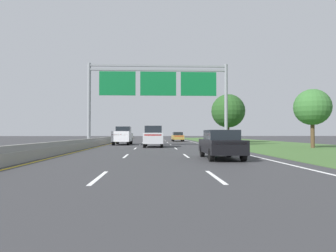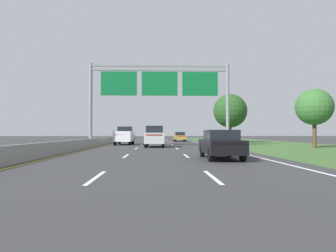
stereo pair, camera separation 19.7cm
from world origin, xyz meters
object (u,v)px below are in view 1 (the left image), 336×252
(car_silver_centre_lane_suv, at_px, (154,136))
(car_gold_right_lane_sedan, at_px, (178,137))
(roadside_tree_mid, at_px, (312,107))
(pickup_truck_white, at_px, (123,136))
(roadside_tree_far, at_px, (228,111))
(overhead_sign_gantry, at_px, (158,87))
(car_black_right_lane_sedan, at_px, (221,144))

(car_silver_centre_lane_suv, distance_m, car_gold_right_lane_sedan, 21.10)
(car_gold_right_lane_sedan, relative_size, roadside_tree_mid, 0.80)
(pickup_truck_white, relative_size, roadside_tree_far, 0.76)
(pickup_truck_white, relative_size, car_gold_right_lane_sedan, 1.23)
(overhead_sign_gantry, bearing_deg, car_silver_centre_lane_suv, -105.47)
(car_silver_centre_lane_suv, bearing_deg, roadside_tree_mid, -99.57)
(car_black_right_lane_sedan, height_order, roadside_tree_mid, roadside_tree_mid)
(overhead_sign_gantry, bearing_deg, roadside_tree_mid, -17.61)
(car_black_right_lane_sedan, bearing_deg, roadside_tree_far, -14.13)
(car_gold_right_lane_sedan, bearing_deg, roadside_tree_mid, -155.95)
(car_silver_centre_lane_suv, relative_size, roadside_tree_far, 0.67)
(car_gold_right_lane_sedan, distance_m, roadside_tree_far, 10.79)
(pickup_truck_white, bearing_deg, roadside_tree_mid, -115.43)
(overhead_sign_gantry, xyz_separation_m, car_black_right_lane_sedan, (3.22, -16.03, -5.49))
(overhead_sign_gantry, xyz_separation_m, roadside_tree_far, (10.39, 11.54, -1.66))
(car_silver_centre_lane_suv, height_order, car_gold_right_lane_sedan, car_silver_centre_lane_suv)
(car_silver_centre_lane_suv, relative_size, car_black_right_lane_sedan, 1.07)
(roadside_tree_mid, bearing_deg, pickup_truck_white, 153.88)
(pickup_truck_white, distance_m, car_gold_right_lane_sedan, 16.32)
(car_gold_right_lane_sedan, xyz_separation_m, roadside_tree_far, (6.86, -7.39, 3.83))
(car_gold_right_lane_sedan, height_order, roadside_tree_far, roadside_tree_far)
(car_silver_centre_lane_suv, relative_size, roadside_tree_mid, 0.85)
(car_silver_centre_lane_suv, xyz_separation_m, car_gold_right_lane_sedan, (4.02, 20.71, -0.28))
(overhead_sign_gantry, height_order, car_black_right_lane_sedan, overhead_sign_gantry)
(pickup_truck_white, xyz_separation_m, car_black_right_lane_sedan, (7.45, -20.60, -0.26))
(pickup_truck_white, bearing_deg, car_silver_centre_lane_suv, -148.83)
(overhead_sign_gantry, relative_size, car_silver_centre_lane_suv, 3.18)
(car_silver_centre_lane_suv, height_order, roadside_tree_far, roadside_tree_far)
(pickup_truck_white, height_order, roadside_tree_far, roadside_tree_far)
(roadside_tree_mid, bearing_deg, overhead_sign_gantry, 162.39)
(overhead_sign_gantry, relative_size, roadside_tree_far, 2.12)
(car_silver_centre_lane_suv, bearing_deg, pickup_truck_white, 31.52)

